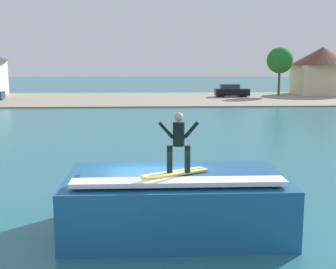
# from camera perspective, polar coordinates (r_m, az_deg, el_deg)

# --- Properties ---
(ground_plane) EXTENTS (260.00, 260.00, 0.00)m
(ground_plane) POSITION_cam_1_polar(r_m,az_deg,el_deg) (13.74, -2.20, -11.65)
(ground_plane) COLOR #276874
(wave_crest) EXTENTS (6.29, 3.68, 1.85)m
(wave_crest) POSITION_cam_1_polar(r_m,az_deg,el_deg) (13.15, 0.99, -8.59)
(wave_crest) COLOR #1C588B
(wave_crest) RESTS_ON ground_plane
(surfboard) EXTENTS (1.92, 1.29, 0.06)m
(surfboard) POSITION_cam_1_polar(r_m,az_deg,el_deg) (12.32, 0.93, -4.95)
(surfboard) COLOR #EAD159
(surfboard) RESTS_ON wave_crest
(surfer) EXTENTS (1.11, 0.32, 1.65)m
(surfer) POSITION_cam_1_polar(r_m,az_deg,el_deg) (12.10, 1.37, -0.63)
(surfer) COLOR black
(surfer) RESTS_ON surfboard
(shoreline_bank) EXTENTS (120.00, 20.72, 0.16)m
(shoreline_bank) POSITION_cam_1_polar(r_m,az_deg,el_deg) (57.89, -2.58, 4.56)
(shoreline_bank) COLOR gray
(shoreline_bank) RESTS_ON ground_plane
(car_far_shore) EXTENTS (4.58, 2.08, 1.86)m
(car_far_shore) POSITION_cam_1_polar(r_m,az_deg,el_deg) (60.97, 8.09, 5.54)
(car_far_shore) COLOR black
(car_far_shore) RESTS_ON ground_plane
(house_gabled_white) EXTENTS (9.27, 9.27, 6.92)m
(house_gabled_white) POSITION_cam_1_polar(r_m,az_deg,el_deg) (68.39, 19.11, 8.07)
(house_gabled_white) COLOR beige
(house_gabled_white) RESTS_ON ground_plane
(tree_tall_bare) EXTENTS (2.74, 2.74, 5.22)m
(tree_tall_bare) POSITION_cam_1_polar(r_m,az_deg,el_deg) (67.86, 20.58, 7.83)
(tree_tall_bare) COLOR brown
(tree_tall_bare) RESTS_ON ground_plane
(tree_short_bushy) EXTENTS (3.54, 3.54, 6.78)m
(tree_short_bushy) POSITION_cam_1_polar(r_m,az_deg,el_deg) (63.37, 14.10, 9.15)
(tree_short_bushy) COLOR brown
(tree_short_bushy) RESTS_ON ground_plane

